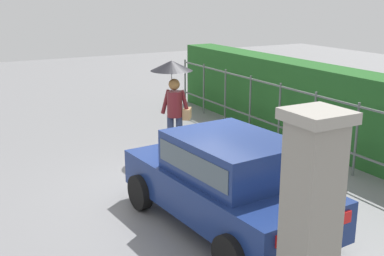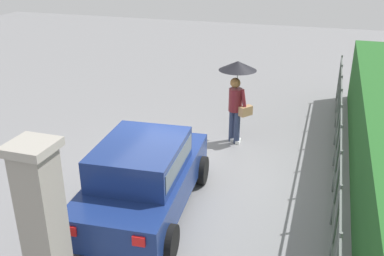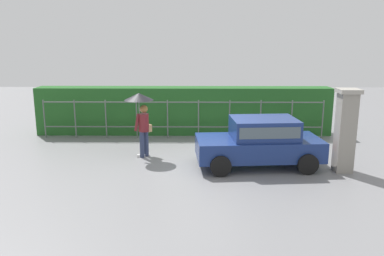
# 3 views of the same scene
# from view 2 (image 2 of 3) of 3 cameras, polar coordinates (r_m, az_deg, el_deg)

# --- Properties ---
(ground_plane) EXTENTS (40.00, 40.00, 0.00)m
(ground_plane) POSITION_cam_2_polar(r_m,az_deg,el_deg) (9.77, -1.31, -6.12)
(ground_plane) COLOR slate
(car) EXTENTS (3.84, 2.09, 1.48)m
(car) POSITION_cam_2_polar(r_m,az_deg,el_deg) (8.19, -6.35, -6.00)
(car) COLOR navy
(car) RESTS_ON ground
(pedestrian) EXTENTS (0.94, 0.94, 2.11)m
(pedestrian) POSITION_cam_2_polar(r_m,az_deg,el_deg) (10.90, 5.91, 5.79)
(pedestrian) COLOR #2D3856
(pedestrian) RESTS_ON ground
(gate_pillar) EXTENTS (0.60, 0.60, 2.42)m
(gate_pillar) POSITION_cam_2_polar(r_m,az_deg,el_deg) (6.47, -18.89, -11.33)
(gate_pillar) COLOR gray
(gate_pillar) RESTS_ON ground
(fence_section) EXTENTS (10.84, 0.05, 1.50)m
(fence_section) POSITION_cam_2_polar(r_m,az_deg,el_deg) (9.78, 18.49, -1.97)
(fence_section) COLOR #59605B
(fence_section) RESTS_ON ground
(hedge_row) EXTENTS (11.79, 0.90, 1.90)m
(hedge_row) POSITION_cam_2_polar(r_m,az_deg,el_deg) (9.79, 23.25, -1.86)
(hedge_row) COLOR #235B23
(hedge_row) RESTS_ON ground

